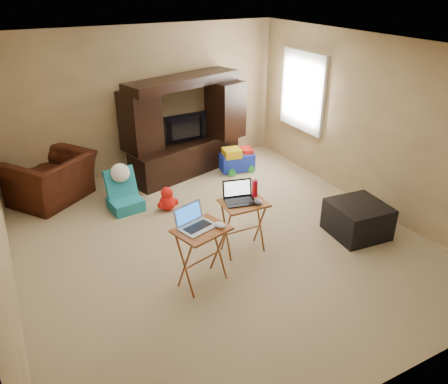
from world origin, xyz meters
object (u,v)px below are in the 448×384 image
plush_toy (167,199)px  water_bottle (255,188)px  child_rocker (124,191)px  mouse_left (220,225)px  entertainment_center (185,127)px  television (186,129)px  laptop_right (240,194)px  recliner (51,179)px  mouse_right (258,202)px  ottoman (357,219)px  laptop_left (197,219)px  tray_table_right (243,227)px  push_toy (237,159)px  tray_table_left (202,256)px

plush_toy → water_bottle: 1.67m
child_rocker → mouse_left: mouse_left is taller
child_rocker → mouse_left: 2.30m
entertainment_center → plush_toy: 1.56m
entertainment_center → child_rocker: 1.70m
television → mouse_left: television is taller
laptop_right → water_bottle: laptop_right is taller
mouse_left → plush_toy: bearing=87.3°
recliner → mouse_right: mouse_right is taller
plush_toy → mouse_left: mouse_left is taller
recliner → ottoman: size_ratio=1.62×
entertainment_center → laptop_right: (-0.39, -2.61, -0.03)m
mouse_left → water_bottle: size_ratio=0.68×
child_rocker → laptop_right: bearing=-67.8°
laptop_left → recliner: bearing=93.8°
tray_table_right → laptop_left: bearing=-155.1°
child_rocker → tray_table_right: size_ratio=0.87×
tray_table_right → child_rocker: bearing=121.9°
entertainment_center → laptop_right: size_ratio=5.69×
ottoman → laptop_right: bearing=166.5°
mouse_right → laptop_right: bearing=140.5°
laptop_left → mouse_left: 0.26m
push_toy → laptop_left: bearing=-116.9°
television → recliner: television is taller
push_toy → tray_table_left: (-1.93, -2.63, 0.14)m
entertainment_center → water_bottle: 2.55m
plush_toy → recliner: bearing=142.2°
tray_table_right → mouse_right: 0.42m
recliner → entertainment_center: bearing=144.2°
television → tray_table_right: size_ratio=1.24×
entertainment_center → mouse_right: entertainment_center is taller
ottoman → mouse_left: (-2.14, -0.06, 0.53)m
plush_toy → ottoman: (2.05, -1.85, 0.04)m
entertainment_center → television: (0.00, -0.04, -0.04)m
entertainment_center → ottoman: 3.30m
plush_toy → television: bearing=53.5°
laptop_left → water_bottle: size_ratio=1.75×
laptop_right → mouse_right: bearing=-26.3°
laptop_right → recliner: bearing=139.2°
television → water_bottle: (-0.15, -2.50, -0.01)m
entertainment_center → mouse_right: bearing=-111.0°
entertainment_center → tray_table_left: (-1.10, -2.98, -0.50)m
recliner → push_toy: size_ratio=1.88×
tray_table_right → water_bottle: (0.20, 0.08, 0.46)m
push_toy → tray_table_right: bearing=-107.5°
mouse_right → water_bottle: (0.07, 0.20, 0.08)m
television → recliner: size_ratio=0.76×
entertainment_center → tray_table_left: size_ratio=2.89×
child_rocker → tray_table_right: bearing=-67.1°
recliner → tray_table_right: recliner is taller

